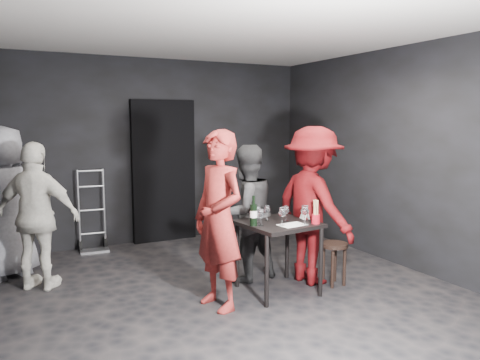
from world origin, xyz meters
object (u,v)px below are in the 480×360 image
stool (334,253)px  wine_bottle (254,214)px  server_red (219,207)px  man_maroon (313,193)px  woman_black (246,211)px  hand_truck (93,236)px  bystander_grey (4,190)px  breadstick_cup (316,212)px  tasting_table (278,231)px  bystander_cream (37,212)px

stool → wine_bottle: bearing=175.5°
server_red → man_maroon: bearing=85.8°
stool → woman_black: woman_black is taller
hand_truck → woman_black: bearing=-50.9°
woman_black → bystander_grey: (-2.42, 1.30, 0.23)m
stool → man_maroon: size_ratio=0.23×
stool → server_red: size_ratio=0.24×
bystander_grey → breadstick_cup: (2.84, -2.04, -0.14)m
stool → wine_bottle: (-0.97, 0.08, 0.51)m
tasting_table → woman_black: 0.54m
hand_truck → man_maroon: man_maroon is taller
breadstick_cup → hand_truck: bearing=123.0°
woman_black → wine_bottle: woman_black is taller
woman_black → breadstick_cup: woman_black is taller
man_maroon → bystander_grey: bearing=54.0°
hand_truck → bystander_grey: 1.50m
tasting_table → bystander_cream: bearing=151.3°
bystander_cream → breadstick_cup: 2.93m
stool → hand_truck: bearing=129.3°
tasting_table → man_maroon: bearing=10.6°
bystander_grey → tasting_table: bearing=116.5°
bystander_grey → wine_bottle: bearing=112.4°
bystander_cream → breadstick_cup: bearing=-176.1°
server_red → bystander_cream: (-1.51, 1.32, -0.15)m
woman_black → bystander_grey: 2.76m
hand_truck → stool: (2.13, -2.61, 0.15)m
stool → woman_black: (-0.77, 0.62, 0.42)m
stool → bystander_grey: size_ratio=0.23×
hand_truck → wine_bottle: bearing=-60.5°
tasting_table → woman_black: bearing=102.7°
bystander_cream → wine_bottle: bearing=-179.3°
bystander_cream → bystander_grey: (-0.30, 0.58, 0.18)m
man_maroon → hand_truck: bearing=32.8°
hand_truck → bystander_grey: bystander_grey is taller
stool → woman_black: size_ratio=0.30×
woman_black → breadstick_cup: size_ratio=5.91×
woman_black → wine_bottle: bearing=61.8°
woman_black → man_maroon: bearing=137.8°
hand_truck → woman_black: woman_black is taller
server_red → man_maroon: man_maroon is taller
stool → server_red: 1.52m
tasting_table → hand_truck: bearing=120.5°
hand_truck → tasting_table: 2.93m
hand_truck → bystander_grey: bearing=-142.2°
tasting_table → wine_bottle: bearing=-174.0°
breadstick_cup → bystander_grey: bearing=144.3°
hand_truck → stool: bearing=-45.9°
wine_bottle → breadstick_cup: (0.61, -0.20, 0.00)m
man_maroon → bystander_cream: size_ratio=1.21×
hand_truck → server_red: server_red is taller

